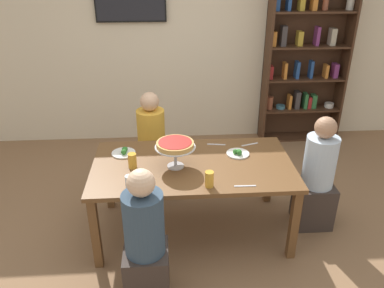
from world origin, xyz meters
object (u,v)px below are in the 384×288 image
at_px(diner_far_left, 152,149).
at_px(cutlery_knife_near, 216,144).
at_px(bookshelf, 305,61).
at_px(television, 130,1).
at_px(salad_plate_far_diner, 124,152).
at_px(water_glass_clear_near, 129,181).
at_px(cutlery_fork_far, 245,186).
at_px(beer_glass_amber_tall, 209,179).
at_px(beer_glass_amber_short, 132,161).
at_px(diner_head_east, 317,181).
at_px(diner_near_left, 145,246).
at_px(salad_plate_spare, 184,146).
at_px(cutlery_fork_near, 250,144).
at_px(salad_plate_near_diner, 238,153).
at_px(dining_table, 193,171).
at_px(deep_dish_pizza_stand, 175,146).

distance_m(diner_far_left, cutlery_knife_near, 0.83).
distance_m(bookshelf, diner_far_left, 2.47).
xyz_separation_m(television, cutlery_knife_near, (0.90, -1.74, -1.16)).
distance_m(television, salad_plate_far_diner, 2.19).
xyz_separation_m(water_glass_clear_near, cutlery_fork_far, (0.94, -0.07, -0.05)).
xyz_separation_m(beer_glass_amber_tall, beer_glass_amber_short, (-0.65, 0.35, 0.00)).
bearing_deg(diner_head_east, diner_near_left, 26.81).
bearing_deg(beer_glass_amber_short, salad_plate_spare, 36.40).
height_order(diner_head_east, cutlery_fork_near, diner_head_east).
relative_size(diner_far_left, cutlery_fork_far, 6.39).
distance_m(diner_near_left, salad_plate_near_diner, 1.28).
bearing_deg(diner_head_east, dining_table, 1.39).
bearing_deg(salad_plate_spare, cutlery_knife_near, 8.66).
bearing_deg(deep_dish_pizza_stand, cutlery_fork_near, 27.15).
distance_m(salad_plate_near_diner, salad_plate_spare, 0.53).
height_order(bookshelf, water_glass_clear_near, bookshelf).
xyz_separation_m(deep_dish_pizza_stand, cutlery_knife_near, (0.42, 0.41, -0.20)).
relative_size(salad_plate_spare, cutlery_knife_near, 1.12).
height_order(salad_plate_spare, cutlery_knife_near, salad_plate_spare).
bearing_deg(salad_plate_near_diner, beer_glass_amber_tall, -122.10).
xyz_separation_m(salad_plate_far_diner, water_glass_clear_near, (0.10, -0.57, 0.03)).
bearing_deg(diner_far_left, cutlery_fork_far, 33.78).
bearing_deg(diner_head_east, beer_glass_amber_short, 1.98).
relative_size(dining_table, diner_head_east, 1.58).
bearing_deg(diner_far_left, water_glass_clear_near, -7.15).
relative_size(salad_plate_near_diner, water_glass_clear_near, 2.24).
xyz_separation_m(water_glass_clear_near, cutlery_fork_near, (1.13, 0.68, -0.05)).
distance_m(salad_plate_far_diner, cutlery_knife_near, 0.91).
bearing_deg(beer_glass_amber_tall, beer_glass_amber_short, 151.59).
relative_size(diner_head_east, salad_plate_far_diner, 5.11).
height_order(salad_plate_far_diner, cutlery_fork_far, salad_plate_far_diner).
bearing_deg(salad_plate_near_diner, salad_plate_far_diner, 175.16).
bearing_deg(television, salad_plate_spare, -72.37).
distance_m(deep_dish_pizza_stand, salad_plate_spare, 0.41).
distance_m(beer_glass_amber_short, cutlery_knife_near, 0.89).
bearing_deg(television, water_glass_clear_near, -87.78).
height_order(dining_table, deep_dish_pizza_stand, deep_dish_pizza_stand).
relative_size(dining_table, diner_near_left, 1.58).
bearing_deg(diner_far_left, dining_table, 26.55).
height_order(cutlery_knife_near, cutlery_fork_far, same).
relative_size(deep_dish_pizza_stand, salad_plate_far_diner, 1.59).
relative_size(diner_head_east, cutlery_fork_near, 6.39).
distance_m(deep_dish_pizza_stand, cutlery_fork_far, 0.70).
bearing_deg(cutlery_fork_near, cutlery_fork_far, 57.99).
bearing_deg(diner_far_left, diner_head_east, 64.25).
height_order(diner_far_left, cutlery_fork_far, diner_far_left).
bearing_deg(television, beer_glass_amber_short, -87.36).
bearing_deg(bookshelf, salad_plate_far_diner, -142.17).
bearing_deg(cutlery_fork_far, salad_plate_far_diner, 149.98).
xyz_separation_m(cutlery_knife_near, cutlery_fork_far, (0.14, -0.77, 0.00)).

